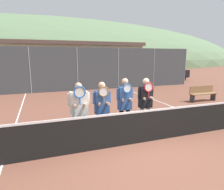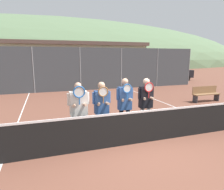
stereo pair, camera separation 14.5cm
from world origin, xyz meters
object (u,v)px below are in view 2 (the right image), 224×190
Objects in this scene: bench_courtside at (206,93)px; player_center_left at (102,107)px; car_left_of_center at (68,75)px; car_right_of_center at (170,72)px; car_far_left at (4,77)px; player_leftmost at (79,108)px; player_rightmost at (146,102)px; player_center_right at (125,104)px; car_center at (123,73)px.

player_center_left is at bearing -154.76° from bench_courtside.
car_left_of_center is 10.45m from car_right_of_center.
car_far_left is 14.48m from bench_courtside.
player_leftmost is 0.99× the size of player_rightmost.
player_center_left reaches higher than car_right_of_center.
car_left_of_center is at bearing 95.35° from player_rightmost.
player_center_right is 13.06m from car_center.
car_right_of_center is (5.32, 0.09, -0.02)m from car_center.
player_center_left is 13.42m from car_center.
player_center_right is at bearing -66.10° from car_far_left.
car_left_of_center is 0.93× the size of car_center.
car_left_of_center is at bearing 85.03° from player_leftmost.
car_left_of_center is 0.91× the size of car_right_of_center.
bench_courtside is at bearing 30.02° from player_rightmost.
player_leftmost is at bearing -176.81° from player_rightmost.
player_rightmost is 12.76m from car_center.
car_far_left is (-4.56, 12.07, -0.14)m from player_center_left.
player_center_left is at bearing -175.06° from player_rightmost.
car_center is at bearing 68.65° from player_center_right.
player_rightmost is (1.50, 0.13, 0.02)m from player_center_left.
car_left_of_center is 10.95m from bench_courtside.
player_center_left is at bearing -69.30° from car_far_left.
car_far_left reaches higher than car_left_of_center.
player_center_left reaches higher than car_left_of_center.
car_far_left is at bearing 113.90° from player_center_right.
player_rightmost reaches higher than bench_courtside.
car_right_of_center is (10.45, 0.29, 0.01)m from car_left_of_center.
car_left_of_center is at bearing 88.18° from player_center_left.
player_center_left is at bearing -114.22° from car_center.
car_far_left is 15.39m from car_right_of_center.
player_center_right is at bearing -88.23° from car_left_of_center.
bench_courtside is (6.53, -8.78, -0.41)m from car_left_of_center.
car_right_of_center is 2.78× the size of bench_courtside.
player_center_right is at bearing 6.00° from player_center_left.
player_center_right is at bearing -152.70° from bench_courtside.
player_center_right reaches higher than car_far_left.
car_far_left is (-6.06, 11.94, -0.17)m from player_rightmost.
player_rightmost reaches higher than car_center.
bench_courtside is (1.41, -8.98, -0.44)m from car_center.
player_leftmost is at bearing -94.97° from car_left_of_center.
player_rightmost is 0.44× the size of car_far_left.
car_right_of_center is (15.39, 0.26, -0.02)m from car_far_left.
car_right_of_center is (10.08, 12.25, -0.18)m from player_center_right.
player_center_left is 16.41m from car_right_of_center.
player_leftmost is 0.39× the size of car_right_of_center.
player_center_left is at bearing -91.82° from car_left_of_center.
player_rightmost is at bearing 3.19° from player_leftmost.
car_center is at bearing -179.07° from car_right_of_center.
player_center_right is 0.40× the size of car_right_of_center.
car_right_of_center is (9.33, 12.20, -0.18)m from player_rightmost.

